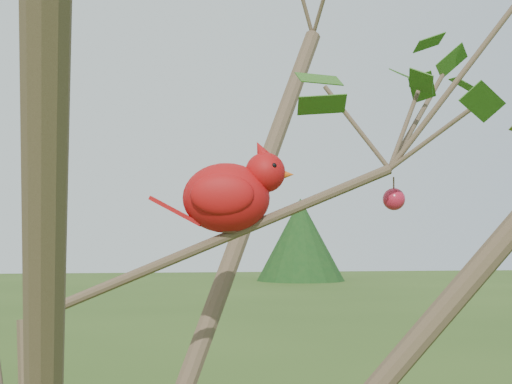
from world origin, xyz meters
TOP-DOWN VIEW (x-y plane):
  - crabapple_tree at (0.03, -0.02)m, footprint 2.35×2.05m
  - cardinal at (0.28, 0.07)m, footprint 0.24×0.13m
  - distant_trees at (0.40, 25.98)m, footprint 38.12×17.73m

SIDE VIEW (x-z plane):
  - distant_trees at x=0.40m, z-range -0.29..3.55m
  - crabapple_tree at x=0.03m, z-range 0.65..3.60m
  - cardinal at x=0.28m, z-range 2.07..2.24m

